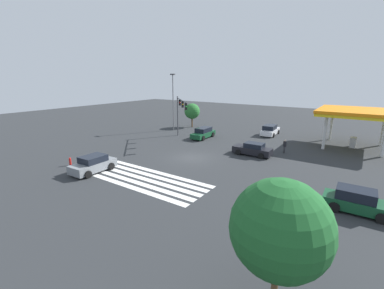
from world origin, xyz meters
The scene contains 14 objects.
ground_plane centered at (0.00, 0.00, 0.00)m, with size 119.72×119.72×0.00m, color #2B2D30.
crosswalk_markings centered at (0.00, -7.61, 0.00)m, with size 12.25×4.40×0.01m.
traffic_signal_mast centered at (-6.30, 6.30, 4.59)m, with size 5.94×5.94×6.08m.
car_0 centered at (3.46, 16.81, 0.76)m, with size 2.27×4.95×1.62m.
car_1 centered at (15.98, -3.74, 0.76)m, with size 4.26×2.04×1.62m.
car_2 centered at (-5.35, -9.01, 0.76)m, with size 2.30×4.31×1.59m.
car_3 centered at (-4.19, 9.15, 0.75)m, with size 2.10×4.83×1.56m.
car_4 centered at (5.26, 4.87, 0.69)m, with size 4.44×2.00×1.48m.
gas_station_canopy centered at (14.73, 15.53, 4.41)m, with size 8.88×8.88×4.92m.
pedestrian centered at (8.10, 7.82, 0.92)m, with size 0.41×0.41×1.65m.
street_light_pole_a centered at (-11.53, 11.27, 5.54)m, with size 0.80×0.36×9.43m.
tree_corner_a centered at (-10.54, 15.49, 2.89)m, with size 2.80×2.80×4.31m.
tree_corner_b centered at (13.66, -14.41, 3.54)m, with size 3.69×3.69×5.39m.
fire_hydrant centered at (-8.88, -9.27, 0.43)m, with size 0.22×0.22×0.86m.
Camera 1 is at (15.63, -22.93, 8.80)m, focal length 24.00 mm.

